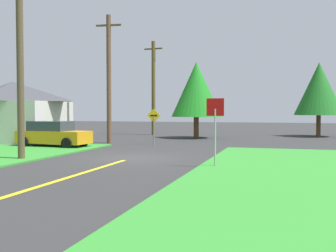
# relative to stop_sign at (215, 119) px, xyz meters

# --- Properties ---
(ground_plane) EXTENTS (120.00, 120.00, 0.00)m
(ground_plane) POSITION_rel_stop_sign_xyz_m (-4.36, 2.12, -1.92)
(ground_plane) COLOR #2E2E2E
(lane_stripe_center) EXTENTS (0.20, 14.00, 0.01)m
(lane_stripe_center) POSITION_rel_stop_sign_xyz_m (-4.36, -5.88, -1.91)
(lane_stripe_center) COLOR yellow
(lane_stripe_center) RESTS_ON ground
(stop_sign) EXTENTS (0.70, 0.07, 2.76)m
(stop_sign) POSITION_rel_stop_sign_xyz_m (0.00, 0.00, 0.00)
(stop_sign) COLOR #9EA0A8
(stop_sign) RESTS_ON ground
(parked_car_near_building) EXTENTS (4.69, 2.20, 1.62)m
(parked_car_near_building) POSITION_rel_stop_sign_xyz_m (-11.14, 6.01, -1.11)
(parked_car_near_building) COLOR orange
(parked_car_near_building) RESTS_ON ground
(utility_pole_near) EXTENTS (1.79, 0.43, 8.84)m
(utility_pole_near) POSITION_rel_stop_sign_xyz_m (-8.94, -0.08, 2.61)
(utility_pole_near) COLOR #4F412B
(utility_pole_near) RESTS_ON ground
(utility_pole_mid) EXTENTS (1.80, 0.32, 8.88)m
(utility_pole_mid) POSITION_rel_stop_sign_xyz_m (-9.16, 9.95, 2.63)
(utility_pole_mid) COLOR brown
(utility_pole_mid) RESTS_ON ground
(utility_pole_far) EXTENTS (1.80, 0.35, 8.72)m
(utility_pole_far) POSITION_rel_stop_sign_xyz_m (-9.22, 19.99, 2.53)
(utility_pole_far) COLOR brown
(utility_pole_far) RESTS_ON ground
(direction_sign) EXTENTS (0.90, 0.11, 2.40)m
(direction_sign) POSITION_rel_stop_sign_xyz_m (-5.66, 9.33, -0.43)
(direction_sign) COLOR slate
(direction_sign) RESTS_ON ground
(oak_tree_left) EXTENTS (4.10, 4.10, 6.27)m
(oak_tree_left) POSITION_rel_stop_sign_xyz_m (-4.40, 16.65, 2.09)
(oak_tree_left) COLOR brown
(oak_tree_left) RESTS_ON ground
(pine_tree_center) EXTENTS (4.17, 4.17, 6.46)m
(pine_tree_center) POSITION_rel_stop_sign_xyz_m (5.44, 21.57, 2.24)
(pine_tree_center) COLOR brown
(pine_tree_center) RESTS_ON ground
(barn) EXTENTS (6.89, 5.31, 4.30)m
(barn) POSITION_rel_stop_sign_xyz_m (-15.75, 8.26, 0.23)
(barn) COLOR beige
(barn) RESTS_ON ground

